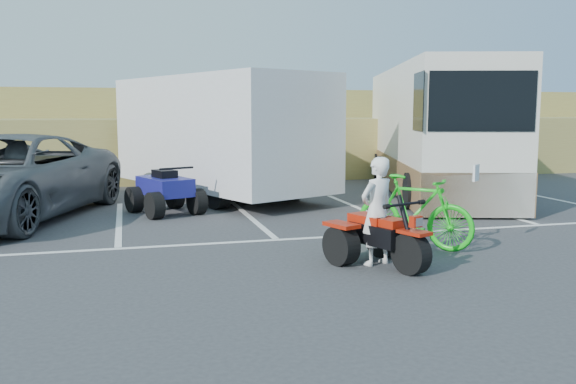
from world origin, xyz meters
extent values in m
plane|color=#343437|center=(0.00, 0.00, 0.00)|extent=(100.00, 100.00, 0.00)
cube|color=white|center=(-2.70, 5.00, 0.00)|extent=(0.12, 5.00, 0.01)
cube|color=white|center=(0.00, 5.00, 0.00)|extent=(0.12, 5.00, 0.01)
cube|color=white|center=(2.70, 5.00, 0.00)|extent=(0.12, 5.00, 0.01)
cube|color=white|center=(5.40, 5.00, 0.00)|extent=(0.12, 5.00, 0.01)
cube|color=white|center=(8.10, 5.00, 0.00)|extent=(0.12, 5.00, 0.01)
cube|color=white|center=(0.00, 2.40, 0.00)|extent=(28.00, 0.12, 0.01)
cube|color=olive|center=(0.00, 14.00, 1.00)|extent=(40.00, 6.00, 2.00)
cube|color=olive|center=(0.00, 17.50, 2.00)|extent=(40.00, 4.00, 2.20)
imported|color=white|center=(1.00, 0.36, 0.80)|extent=(0.68, 0.57, 1.60)
imported|color=#14BF19|center=(2.05, 1.25, 0.60)|extent=(1.79, 1.85, 1.21)
imported|color=#484C50|center=(-4.97, 5.84, 0.89)|extent=(4.94, 7.01, 1.77)
cube|color=silver|center=(-0.15, 8.07, 1.73)|extent=(5.15, 7.21, 2.79)
cylinder|color=black|center=(-0.15, 8.07, 0.39)|extent=(2.56, 1.71, 0.78)
cube|color=silver|center=(5.85, 7.76, 1.74)|extent=(4.95, 9.71, 3.39)
cube|color=brown|center=(5.85, 7.76, 0.52)|extent=(5.00, 9.72, 0.94)
cube|color=black|center=(4.50, 3.22, 2.45)|extent=(2.08, 0.64, 1.23)
camera|label=1|loc=(-2.53, -7.80, 2.25)|focal=38.00mm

